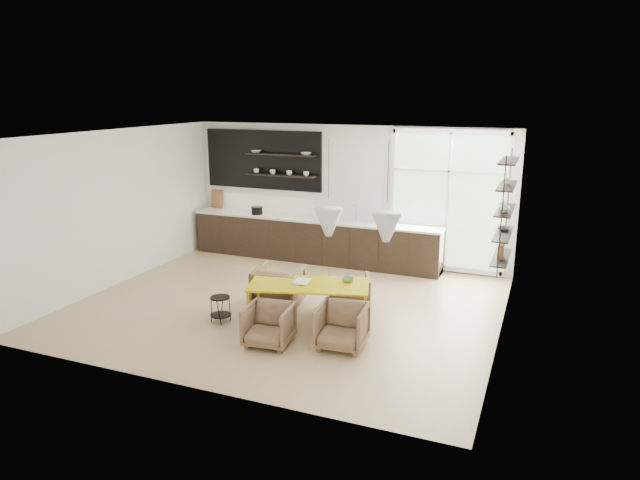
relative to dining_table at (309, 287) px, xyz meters
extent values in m
cube|color=tan|center=(-0.68, 0.63, -0.63)|extent=(7.00, 6.00, 0.01)
cube|color=white|center=(-0.68, 3.63, 0.82)|extent=(7.00, 0.02, 2.90)
cube|color=white|center=(-4.18, 0.63, 0.82)|extent=(0.02, 6.00, 2.90)
cube|color=white|center=(2.82, 0.63, 0.82)|extent=(0.02, 6.00, 2.90)
cube|color=silver|center=(-0.68, 0.63, 2.27)|extent=(7.00, 6.00, 0.01)
cube|color=#B2D1A5|center=(1.47, 3.60, 0.82)|extent=(2.20, 0.02, 2.70)
cube|color=silver|center=(1.47, 3.57, 0.82)|extent=(2.30, 0.08, 2.80)
cone|color=#B1BBC0|center=(0.27, 0.13, 1.02)|extent=(0.44, 0.44, 0.42)
cone|color=#B1BBC0|center=(1.17, 0.13, 1.02)|extent=(0.44, 0.44, 0.42)
cylinder|color=black|center=(0.27, 0.13, 1.83)|extent=(0.01, 0.01, 0.89)
cylinder|color=black|center=(1.17, 0.13, 1.83)|extent=(0.01, 0.01, 0.89)
cube|color=black|center=(-1.28, 3.29, -0.18)|extent=(5.50, 0.65, 0.90)
cube|color=silver|center=(-1.28, 3.29, 0.29)|extent=(5.54, 0.69, 0.04)
cube|color=white|center=(-1.28, 3.61, 0.57)|extent=(5.50, 0.02, 0.55)
cube|color=black|center=(-2.63, 3.59, 1.47)|extent=(2.80, 0.06, 1.30)
cube|color=black|center=(-2.13, 3.45, 1.62)|extent=(1.60, 0.28, 0.03)
cube|color=black|center=(-2.13, 3.45, 1.17)|extent=(1.60, 0.28, 0.03)
cube|color=brown|center=(-3.83, 3.53, 0.52)|extent=(0.30, 0.10, 0.42)
cylinder|color=silver|center=(-0.38, 3.39, 0.49)|extent=(0.02, 0.02, 0.40)
imported|color=white|center=(-2.73, 3.45, 1.66)|extent=(0.22, 0.22, 0.05)
imported|color=white|center=(-1.53, 3.45, 1.66)|extent=(0.22, 0.22, 0.05)
imported|color=white|center=(-2.73, 3.45, 1.23)|extent=(0.12, 0.12, 0.10)
imported|color=white|center=(-2.33, 3.45, 1.23)|extent=(0.12, 0.12, 0.10)
imported|color=white|center=(-1.93, 3.45, 1.23)|extent=(0.12, 0.12, 0.10)
imported|color=white|center=(-1.53, 3.45, 1.23)|extent=(0.12, 0.12, 0.10)
cylinder|color=black|center=(-2.61, 3.20, 0.39)|extent=(0.24, 0.24, 0.15)
cube|color=black|center=(2.68, 1.23, 1.07)|extent=(0.02, 0.02, 1.90)
cube|color=black|center=(2.68, 2.43, 1.07)|extent=(0.02, 0.02, 1.90)
cube|color=black|center=(2.68, 1.83, 0.27)|extent=(0.26, 1.20, 0.02)
cube|color=black|center=(2.68, 1.83, 0.67)|extent=(0.26, 1.20, 0.02)
cube|color=black|center=(2.68, 1.83, 1.07)|extent=(0.26, 1.20, 0.02)
cube|color=black|center=(2.68, 1.83, 1.47)|extent=(0.26, 1.20, 0.03)
cube|color=black|center=(2.68, 1.83, 1.87)|extent=(0.26, 1.20, 0.03)
imported|color=white|center=(2.68, 1.58, 1.18)|extent=(0.18, 0.18, 0.19)
imported|color=#333338|center=(2.68, 2.03, 0.71)|extent=(0.22, 0.22, 0.05)
imported|color=white|center=(2.68, 1.93, 1.53)|extent=(0.10, 0.10, 0.09)
cube|color=brown|center=(2.68, 1.73, 0.40)|extent=(0.10, 0.18, 0.24)
cube|color=#B4A608|center=(0.00, 0.00, 0.03)|extent=(2.01, 1.31, 0.03)
cube|color=#B4A608|center=(-0.74, -0.60, -0.31)|extent=(0.05, 0.05, 0.65)
cube|color=#B4A608|center=(-0.95, 0.12, -0.31)|extent=(0.05, 0.05, 0.65)
cube|color=#B4A608|center=(0.95, -0.12, -0.31)|extent=(0.05, 0.05, 0.65)
cube|color=#B4A608|center=(0.74, 0.60, -0.31)|extent=(0.05, 0.05, 0.65)
imported|color=brown|center=(-0.77, 0.49, -0.27)|extent=(0.86, 0.88, 0.71)
imported|color=brown|center=(0.39, 0.79, -0.32)|extent=(0.87, 0.88, 0.62)
imported|color=brown|center=(-0.25, -0.89, -0.33)|extent=(0.71, 0.73, 0.60)
imported|color=brown|center=(0.76, -0.58, -0.31)|extent=(0.74, 0.75, 0.64)
cylinder|color=black|center=(-1.35, -0.43, -0.22)|extent=(0.31, 0.31, 0.02)
cylinder|color=black|center=(-1.35, -0.43, -0.51)|extent=(0.33, 0.33, 0.01)
cylinder|color=black|center=(-1.21, -0.38, -0.42)|extent=(0.01, 0.01, 0.41)
cylinder|color=black|center=(-1.40, -0.29, -0.42)|extent=(0.01, 0.01, 0.41)
cylinder|color=black|center=(-1.48, -0.48, -0.42)|extent=(0.01, 0.01, 0.41)
cylinder|color=black|center=(-1.29, -0.57, -0.42)|extent=(0.01, 0.01, 0.41)
imported|color=white|center=(-0.25, 0.01, 0.06)|extent=(0.25, 0.32, 0.03)
imported|color=#5B844E|center=(0.52, 0.33, 0.08)|extent=(0.22, 0.22, 0.06)
camera|label=1|loc=(3.30, -7.70, 2.93)|focal=32.00mm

